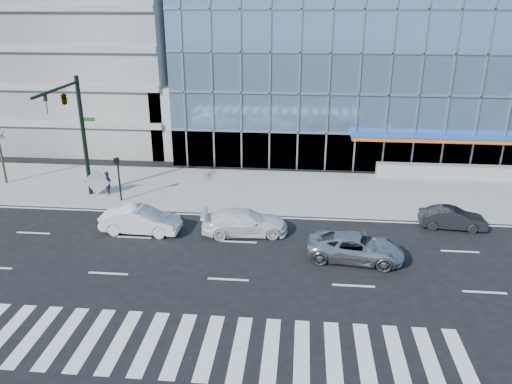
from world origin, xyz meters
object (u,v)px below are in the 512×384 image
silver_suv (356,247)px  tilted_panel (97,182)px  dark_sedan (452,218)px  ped_signal_post (118,172)px  white_suv (245,222)px  pedestrian (108,183)px  traffic_signal (70,111)px  white_sedan (141,220)px

silver_suv → tilted_panel: (-16.74, 7.25, 0.37)m
dark_sedan → tilted_panel: (-22.74, 2.86, 0.44)m
dark_sedan → tilted_panel: size_ratio=2.90×
ped_signal_post → tilted_panel: (-1.94, 0.92, -1.07)m
white_suv → dark_sedan: white_suv is taller
dark_sedan → pedestrian: size_ratio=2.34×
silver_suv → tilted_panel: bearing=73.6°
dark_sedan → traffic_signal: bearing=90.6°
pedestrian → white_sedan: bearing=-154.5°
white_sedan → dark_sedan: size_ratio=1.21×
white_suv → tilted_panel: size_ratio=3.79×
ped_signal_post → white_sedan: size_ratio=0.66×
ped_signal_post → silver_suv: (14.80, -6.33, -1.45)m
silver_suv → pedestrian: 17.70m
white_sedan → pedestrian: size_ratio=2.83×
dark_sedan → pedestrian: (-22.04, 3.11, 0.33)m
pedestrian → white_suv: bearing=-127.6°
traffic_signal → dark_sedan: (23.30, -1.57, -5.54)m
ped_signal_post → traffic_signal: bearing=-171.5°
tilted_panel → silver_suv: bearing=-25.2°
traffic_signal → tilted_panel: size_ratio=6.15×
traffic_signal → white_sedan: (5.22, -3.83, -5.41)m
traffic_signal → tilted_panel: bearing=66.5°
pedestrian → traffic_signal: bearing=129.8°
traffic_signal → dark_sedan: 24.00m
white_suv → dark_sedan: size_ratio=1.31×
white_sedan → pedestrian: 6.67m
silver_suv → dark_sedan: silver_suv is taller
ped_signal_post → pedestrian: size_ratio=1.86×
ped_signal_post → white_sedan: bearing=-57.1°
white_sedan → dark_sedan: bearing=-80.7°
silver_suv → tilted_panel: 18.24m
traffic_signal → white_suv: (11.22, -3.47, -5.45)m
white_sedan → dark_sedan: (18.08, 2.27, -0.13)m
silver_suv → white_suv: (-6.08, 2.48, 0.02)m
dark_sedan → ped_signal_post: bearing=89.1°
ped_signal_post → silver_suv: size_ratio=0.60×
traffic_signal → silver_suv: bearing=-19.0°
pedestrian → tilted_panel: bearing=98.3°
silver_suv → tilted_panel: size_ratio=3.83×
traffic_signal → silver_suv: traffic_signal is taller
ped_signal_post → white_suv: ped_signal_post is taller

